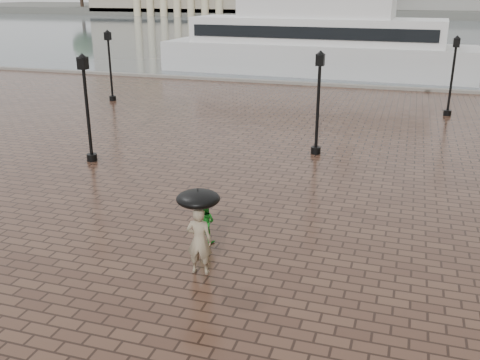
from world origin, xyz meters
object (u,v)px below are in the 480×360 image
at_px(adult_pedestrian, 199,241).
at_px(child_pedestrian, 205,222).
at_px(street_lamps, 243,84).
at_px(ferry_near, 315,42).

distance_m(adult_pedestrian, child_pedestrian, 1.87).
height_order(adult_pedestrian, child_pedestrian, adult_pedestrian).
relative_size(street_lamps, adult_pedestrian, 11.70).
distance_m(street_lamps, ferry_near, 20.75).
xyz_separation_m(adult_pedestrian, child_pedestrian, (-0.53, 1.77, -0.30)).
xyz_separation_m(adult_pedestrian, ferry_near, (-3.47, 35.82, 1.71)).
bearing_deg(street_lamps, child_pedestrian, -77.37).
distance_m(adult_pedestrian, ferry_near, 36.03).
bearing_deg(ferry_near, child_pedestrian, -82.82).
bearing_deg(child_pedestrian, ferry_near, -74.90).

